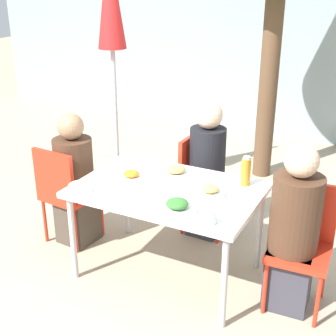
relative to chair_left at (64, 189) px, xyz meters
name	(u,v)px	position (x,y,z in m)	size (l,w,h in m)	color
ground_plane	(168,271)	(0.96, 0.00, -0.50)	(24.00, 24.00, 0.00)	tan
building_facade	(298,27)	(0.96, 3.72, 1.00)	(10.00, 0.20, 3.00)	#89999E
dining_table	(168,194)	(0.96, 0.00, 0.16)	(1.30, 0.88, 0.72)	white
chair_left	(64,189)	(0.00, 0.00, 0.00)	(0.43, 0.43, 0.86)	red
person_left	(75,183)	(0.06, 0.08, 0.04)	(0.32, 0.32, 1.13)	#473D33
chair_right	(302,237)	(1.91, 0.14, 0.00)	(0.42, 0.42, 0.86)	red
person_right	(293,233)	(1.86, 0.05, 0.06)	(0.33, 0.33, 1.18)	#383842
chair_far	(201,177)	(0.90, 0.74, 0.00)	(0.41, 0.41, 0.86)	red
person_far	(207,172)	(0.98, 0.69, 0.08)	(0.30, 0.30, 1.20)	#383842
closed_umbrella	(111,18)	(-0.15, 1.02, 1.26)	(0.36, 0.36, 2.45)	#333333
plate_0	(131,175)	(0.64, 0.02, 0.24)	(0.21, 0.21, 0.06)	white
plate_1	(177,206)	(1.17, -0.27, 0.25)	(0.27, 0.27, 0.07)	white
plate_2	(210,191)	(1.27, 0.04, 0.24)	(0.22, 0.22, 0.06)	white
plate_3	(176,171)	(0.90, 0.24, 0.25)	(0.26, 0.26, 0.07)	white
bottle	(246,171)	(1.44, 0.30, 0.33)	(0.07, 0.07, 0.22)	#B7751E
drinking_cup	(210,217)	(1.43, -0.35, 0.26)	(0.08, 0.08, 0.08)	silver
salad_bowl	(81,188)	(0.44, -0.33, 0.24)	(0.17, 0.17, 0.05)	white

